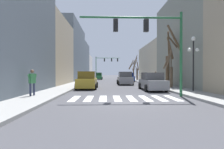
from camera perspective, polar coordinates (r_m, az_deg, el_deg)
ground_plane at (r=10.40m, az=4.50°, el=-8.48°), size 240.00×240.00×0.00m
sidewalk_left at (r=11.20m, az=-24.68°, el=-7.50°), size 2.34×90.00×0.15m
sidewalk_right at (r=12.24m, az=30.92°, el=-6.84°), size 2.34×90.00×0.15m
building_row_left at (r=35.44m, az=-15.75°, el=6.33°), size 6.00×64.03×11.97m
building_row_right at (r=24.67m, az=24.22°, el=7.13°), size 6.00×37.35×10.80m
crosswalk_stripes at (r=11.29m, az=3.99°, el=-7.76°), size 6.75×2.60×0.01m
traffic_signal_near at (r=12.57m, az=12.59°, el=12.56°), size 7.06×0.28×5.82m
traffic_signal_far at (r=48.40m, az=-2.30°, el=4.01°), size 6.72×0.28×6.18m
street_lamp_right_corner at (r=15.89m, az=25.04°, el=6.55°), size 0.95×0.36×4.48m
car_at_intersection at (r=34.01m, az=5.35°, el=-0.91°), size 2.09×4.86×1.70m
car_parked_left_far at (r=43.62m, az=3.76°, el=-0.68°), size 2.11×4.81×1.53m
car_parked_left_mid at (r=43.55m, az=-4.45°, el=-0.58°), size 2.03×4.15×1.73m
car_parked_right_mid at (r=18.21m, az=-8.08°, el=-2.02°), size 2.07×4.11×1.78m
car_driving_away_lane at (r=16.93m, az=12.92°, el=-2.39°), size 1.96×4.64×1.66m
car_driving_toward_lane at (r=24.55m, az=4.21°, el=-1.35°), size 2.11×4.40×1.80m
pedestrian_waiting_at_curb at (r=12.48m, az=-24.61°, el=-1.71°), size 0.39×0.70×1.70m
pedestrian_on_right_sidewalk at (r=25.27m, az=14.06°, el=-0.59°), size 0.27×0.73×1.69m
street_tree_left_mid at (r=36.66m, az=7.85°, el=1.76°), size 2.04×2.40×5.25m
street_tree_right_far at (r=19.11m, az=18.42°, el=1.60°), size 1.14×1.45×3.91m
street_tree_left_far at (r=20.25m, az=18.43°, el=4.97°), size 2.14×3.14×6.78m
street_tree_right_near at (r=41.93m, az=6.89°, el=1.29°), size 2.10×2.13×4.60m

